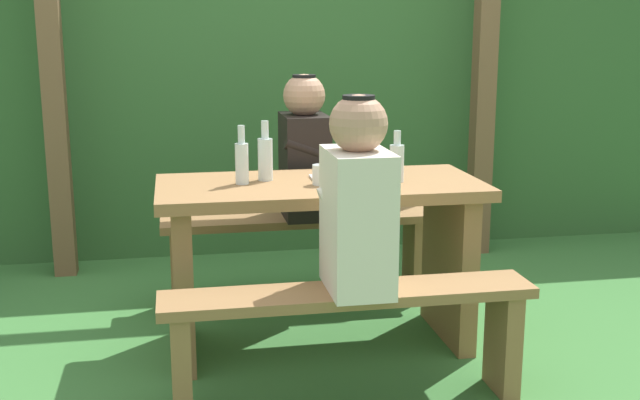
% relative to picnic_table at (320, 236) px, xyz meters
% --- Properties ---
extents(ground_plane, '(12.00, 12.00, 0.00)m').
position_rel_picnic_table_xyz_m(ground_plane, '(0.00, 0.00, -0.51)').
color(ground_plane, '#3A7236').
extents(hedge_backdrop, '(6.40, 0.99, 2.03)m').
position_rel_picnic_table_xyz_m(hedge_backdrop, '(0.00, 2.03, 0.51)').
color(hedge_backdrop, '#315E2D').
rests_on(hedge_backdrop, ground_plane).
extents(pergola_post_left, '(0.12, 0.12, 2.12)m').
position_rel_picnic_table_xyz_m(pergola_post_left, '(-1.26, 1.29, 0.55)').
color(pergola_post_left, brown).
rests_on(pergola_post_left, ground_plane).
extents(pergola_post_right, '(0.12, 0.12, 2.12)m').
position_rel_picnic_table_xyz_m(pergola_post_right, '(1.26, 1.29, 0.55)').
color(pergola_post_right, brown).
rests_on(pergola_post_right, ground_plane).
extents(picnic_table, '(1.40, 0.64, 0.75)m').
position_rel_picnic_table_xyz_m(picnic_table, '(0.00, 0.00, 0.00)').
color(picnic_table, olive).
rests_on(picnic_table, ground_plane).
extents(bench_near, '(1.40, 0.24, 0.46)m').
position_rel_picnic_table_xyz_m(bench_near, '(0.00, -0.58, -0.18)').
color(bench_near, olive).
rests_on(bench_near, ground_plane).
extents(bench_far, '(1.40, 0.24, 0.46)m').
position_rel_picnic_table_xyz_m(bench_far, '(0.00, 0.58, -0.18)').
color(bench_far, olive).
rests_on(bench_far, ground_plane).
extents(person_white_shirt, '(0.25, 0.35, 0.72)m').
position_rel_picnic_table_xyz_m(person_white_shirt, '(0.03, -0.58, 0.28)').
color(person_white_shirt, silver).
rests_on(person_white_shirt, bench_near).
extents(person_black_coat, '(0.25, 0.35, 0.72)m').
position_rel_picnic_table_xyz_m(person_black_coat, '(0.03, 0.58, 0.28)').
color(person_black_coat, black).
rests_on(person_black_coat, bench_far).
extents(drinking_glass, '(0.07, 0.07, 0.09)m').
position_rel_picnic_table_xyz_m(drinking_glass, '(-0.01, -0.06, 0.28)').
color(drinking_glass, silver).
rests_on(drinking_glass, picnic_table).
extents(bottle_left, '(0.06, 0.06, 0.22)m').
position_rel_picnic_table_xyz_m(bottle_left, '(0.33, -0.05, 0.33)').
color(bottle_left, silver).
rests_on(bottle_left, picnic_table).
extents(bottle_right, '(0.07, 0.07, 0.26)m').
position_rel_picnic_table_xyz_m(bottle_right, '(-0.23, 0.08, 0.34)').
color(bottle_right, silver).
rests_on(bottle_right, picnic_table).
extents(bottle_center, '(0.06, 0.06, 0.25)m').
position_rel_picnic_table_xyz_m(bottle_center, '(-0.33, 0.02, 0.34)').
color(bottle_center, silver).
rests_on(bottle_center, picnic_table).
extents(cell_phone, '(0.07, 0.14, 0.01)m').
position_rel_picnic_table_xyz_m(cell_phone, '(0.01, 0.06, 0.25)').
color(cell_phone, silver).
rests_on(cell_phone, picnic_table).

